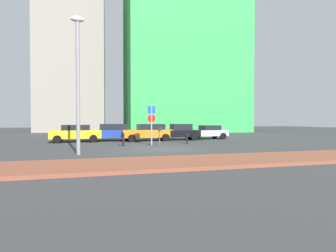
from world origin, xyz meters
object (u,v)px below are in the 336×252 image
(parking_sign_post, at_px, (151,120))
(street_lamp, at_px, (78,74))
(traffic_bollard_near, at_px, (187,138))
(parked_car_orange, at_px, (148,132))
(parked_car_silver, at_px, (207,132))
(parked_car_black, at_px, (178,132))
(traffic_bollard_mid, at_px, (123,139))
(parked_car_yellow, at_px, (76,133))
(parked_car_blue, at_px, (112,132))
(parking_meter, at_px, (160,134))

(parking_sign_post, relative_size, street_lamp, 0.40)
(traffic_bollard_near, bearing_deg, parked_car_orange, 120.71)
(parked_car_silver, distance_m, street_lamp, 14.61)
(parked_car_black, distance_m, traffic_bollard_mid, 6.94)
(parked_car_silver, bearing_deg, traffic_bollard_near, -128.16)
(parked_car_yellow, bearing_deg, parked_car_orange, -1.50)
(parked_car_silver, height_order, traffic_bollard_mid, parked_car_silver)
(parked_car_blue, xyz_separation_m, parked_car_silver, (9.17, 0.05, -0.10))
(parked_car_yellow, distance_m, parked_car_blue, 3.02)
(traffic_bollard_mid, bearing_deg, parked_car_yellow, 129.37)
(traffic_bollard_mid, bearing_deg, parked_car_black, 39.45)
(parked_car_silver, height_order, street_lamp, street_lamp)
(parking_sign_post, relative_size, parking_meter, 2.13)
(parked_car_blue, distance_m, parked_car_orange, 3.20)
(parked_car_silver, bearing_deg, traffic_bollard_mid, -149.81)
(parked_car_blue, bearing_deg, parked_car_yellow, -172.54)
(parking_meter, bearing_deg, parked_car_black, 61.56)
(parked_car_yellow, bearing_deg, parked_car_silver, 2.06)
(parked_car_yellow, relative_size, street_lamp, 0.58)
(parked_car_yellow, distance_m, parking_sign_post, 7.33)
(parking_meter, relative_size, traffic_bollard_mid, 1.44)
(parking_meter, distance_m, street_lamp, 6.67)
(street_lamp, xyz_separation_m, traffic_bollard_mid, (2.59, 3.94, -3.77))
(parked_car_yellow, xyz_separation_m, parked_car_orange, (6.14, -0.16, 0.02))
(parked_car_blue, xyz_separation_m, parked_car_black, (6.05, -0.48, -0.04))
(parked_car_blue, xyz_separation_m, parked_car_orange, (3.15, -0.55, -0.01))
(parking_sign_post, bearing_deg, parked_car_yellow, 142.02)
(parked_car_yellow, xyz_separation_m, parking_sign_post, (5.72, -4.46, 1.04))
(traffic_bollard_mid, bearing_deg, parking_sign_post, 0.86)
(parked_car_orange, relative_size, parking_meter, 3.39)
(parked_car_yellow, xyz_separation_m, traffic_bollard_near, (8.53, -4.18, -0.34))
(parked_car_silver, relative_size, parking_sign_post, 1.45)
(parked_car_blue, height_order, parked_car_silver, parked_car_blue)
(traffic_bollard_near, bearing_deg, traffic_bollard_mid, -176.33)
(parked_car_blue, bearing_deg, parking_sign_post, -60.69)
(parked_car_blue, bearing_deg, parked_car_silver, 0.28)
(parked_car_blue, bearing_deg, parked_car_orange, -9.95)
(parked_car_silver, xyz_separation_m, parking_meter, (-6.07, -5.98, 0.18))
(parked_car_orange, height_order, parking_sign_post, parking_sign_post)
(parked_car_orange, relative_size, parking_sign_post, 1.59)
(street_lamp, bearing_deg, parking_meter, 30.08)
(parked_car_yellow, distance_m, street_lamp, 9.18)
(parking_meter, distance_m, traffic_bollard_near, 2.83)
(parked_car_blue, xyz_separation_m, parking_sign_post, (2.72, -4.85, 1.02))
(parked_car_black, relative_size, parked_car_silver, 0.97)
(parked_car_orange, xyz_separation_m, parking_sign_post, (-0.43, -4.30, 1.03))
(parking_meter, relative_size, street_lamp, 0.19)
(parking_meter, bearing_deg, traffic_bollard_mid, 156.37)
(street_lamp, relative_size, traffic_bollard_near, 8.25)
(parked_car_orange, bearing_deg, street_lamp, -121.37)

